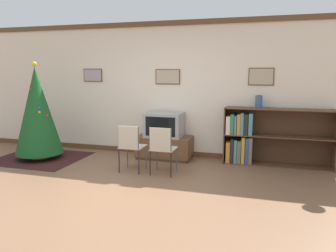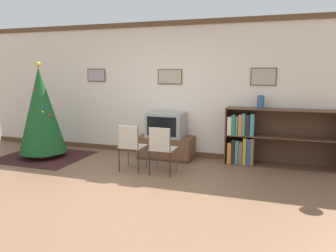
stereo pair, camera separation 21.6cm
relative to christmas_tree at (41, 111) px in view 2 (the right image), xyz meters
name	(u,v)px [view 2 (the right image)]	position (x,y,z in m)	size (l,w,h in m)	color
ground_plane	(115,196)	(2.37, -1.43, -0.95)	(24.00, 24.00, 0.00)	brown
wall_back	(171,90)	(2.37, 1.05, 0.40)	(8.97, 0.11, 2.70)	silver
area_rug	(44,157)	(0.00, 0.00, -0.95)	(1.68, 1.45, 0.01)	#381919
christmas_tree	(41,111)	(0.00, 0.00, 0.00)	(0.92, 0.92, 1.90)	maroon
tv_console	(166,147)	(2.38, 0.71, -0.73)	(1.08, 0.55, 0.44)	#4C311E
television	(166,125)	(2.38, 0.71, -0.27)	(0.71, 0.53, 0.48)	#9E9E99
folding_chair_left	(131,145)	(2.10, -0.33, -0.48)	(0.40, 0.40, 0.82)	#BCB29E
folding_chair_right	(162,147)	(2.67, -0.33, -0.48)	(0.40, 0.40, 0.82)	#BCB29E
bookshelf	(259,139)	(4.16, 0.81, -0.46)	(1.94, 0.36, 1.05)	brown
vase	(261,102)	(4.16, 0.84, 0.23)	(0.13, 0.13, 0.24)	#335684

